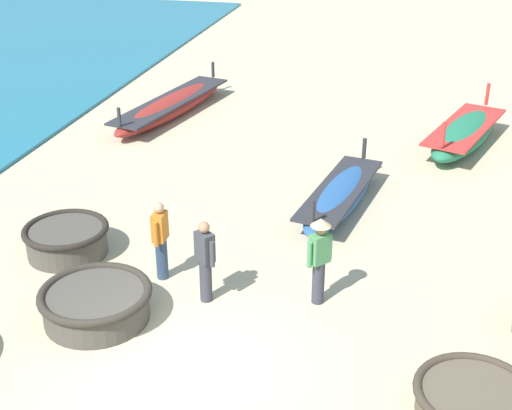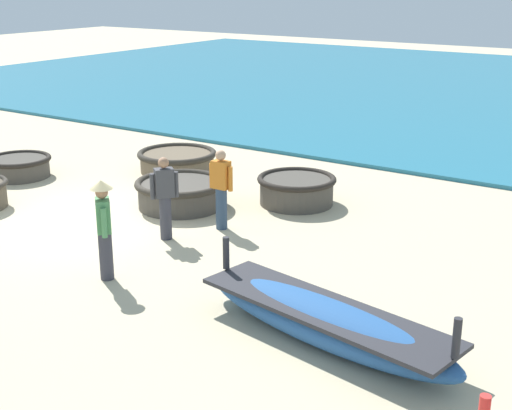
# 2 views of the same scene
# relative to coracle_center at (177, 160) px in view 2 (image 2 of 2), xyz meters

# --- Properties ---
(ground_plane) EXTENTS (80.00, 80.00, 0.00)m
(ground_plane) POSITION_rel_coracle_center_xyz_m (3.93, 0.96, -0.29)
(ground_plane) COLOR #C6B793
(coracle_center) EXTENTS (1.98, 1.98, 0.52)m
(coracle_center) POSITION_rel_coracle_center_xyz_m (0.00, 0.00, 0.00)
(coracle_center) COLOR brown
(coracle_center) RESTS_ON ground
(coracle_weathered) EXTENTS (1.70, 1.70, 0.61)m
(coracle_weathered) POSITION_rel_coracle_center_xyz_m (0.65, 3.86, 0.05)
(coracle_weathered) COLOR #4C473F
(coracle_weathered) RESTS_ON ground
(coracle_front_left) EXTENTS (1.94, 1.94, 0.59)m
(coracle_front_left) POSITION_rel_coracle_center_xyz_m (2.19, 1.92, 0.04)
(coracle_front_left) COLOR #4C473F
(coracle_front_left) RESTS_ON ground
(coracle_far_right) EXTENTS (1.56, 1.56, 0.51)m
(coracle_far_right) POSITION_rel_coracle_center_xyz_m (2.56, -2.86, -0.01)
(coracle_far_right) COLOR #4C473F
(coracle_far_right) RESTS_ON ground
(long_boat_white_hull) EXTENTS (1.62, 4.22, 1.01)m
(long_boat_white_hull) POSITION_rel_coracle_center_xyz_m (5.65, 7.26, 0.01)
(long_boat_white_hull) COLOR #285693
(long_boat_white_hull) RESTS_ON ground
(fisherman_crouching) EXTENTS (0.44, 0.38, 1.57)m
(fisherman_crouching) POSITION_rel_coracle_center_xyz_m (3.84, 2.92, 0.55)
(fisherman_crouching) COLOR #383842
(fisherman_crouching) RESTS_ON ground
(fisherman_with_hat) EXTENTS (0.22, 0.53, 1.57)m
(fisherman_with_hat) POSITION_rel_coracle_center_xyz_m (2.81, 3.45, 0.55)
(fisherman_with_hat) COLOR #2D425B
(fisherman_with_hat) RESTS_ON ground
(fisherman_by_coracle) EXTENTS (0.39, 0.41, 1.67)m
(fisherman_by_coracle) POSITION_rel_coracle_center_xyz_m (5.79, 3.32, 0.67)
(fisherman_by_coracle) COLOR #383842
(fisherman_by_coracle) RESTS_ON ground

